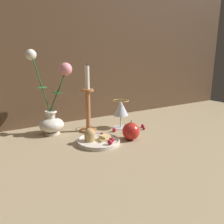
% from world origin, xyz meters
% --- Properties ---
extents(ground_plane, '(2.40, 2.40, 0.00)m').
position_xyz_m(ground_plane, '(0.00, 0.00, 0.00)').
color(ground_plane, '#9E8966').
rests_on(ground_plane, ground).
extents(wall_back, '(2.40, 0.04, 1.20)m').
position_xyz_m(wall_back, '(0.00, 0.33, 0.60)').
color(wall_back, brown).
rests_on(wall_back, ground_plane).
extents(vase, '(0.20, 0.11, 0.38)m').
position_xyz_m(vase, '(-0.18, 0.16, 0.11)').
color(vase, silver).
rests_on(vase, ground_plane).
extents(plate_with_pastries, '(0.18, 0.18, 0.06)m').
position_xyz_m(plate_with_pastries, '(-0.06, -0.06, 0.01)').
color(plate_with_pastries, silver).
rests_on(plate_with_pastries, ground_plane).
extents(wine_glass, '(0.08, 0.08, 0.14)m').
position_xyz_m(wine_glass, '(0.14, 0.07, 0.09)').
color(wine_glass, silver).
rests_on(wine_glass, ground_plane).
extents(candlestick, '(0.08, 0.08, 0.32)m').
position_xyz_m(candlestick, '(-0.02, 0.11, 0.12)').
color(candlestick, '#B77042').
rests_on(candlestick, ground_plane).
extents(apple_beside_vase, '(0.07, 0.07, 0.09)m').
position_xyz_m(apple_beside_vase, '(0.08, -0.09, 0.04)').
color(apple_beside_vase, red).
rests_on(apple_beside_vase, ground_plane).
extents(berry_near_plate, '(0.02, 0.02, 0.02)m').
position_xyz_m(berry_near_plate, '(0.23, 0.01, 0.01)').
color(berry_near_plate, '#AD192D').
rests_on(berry_near_plate, ground_plane).
extents(berry_front_center, '(0.01, 0.01, 0.01)m').
position_xyz_m(berry_front_center, '(0.22, -0.02, 0.01)').
color(berry_front_center, '#AD192D').
rests_on(berry_front_center, ground_plane).
extents(berry_by_glass_stem, '(0.02, 0.02, 0.02)m').
position_xyz_m(berry_by_glass_stem, '(0.08, 0.03, 0.01)').
color(berry_by_glass_stem, '#AD192D').
rests_on(berry_by_glass_stem, ground_plane).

